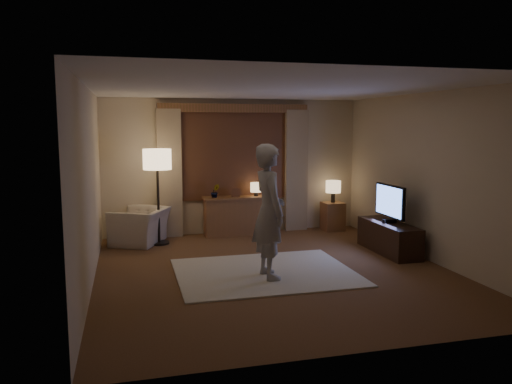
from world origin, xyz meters
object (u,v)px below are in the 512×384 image
object	(u,v)px
armchair	(140,226)
person	(269,211)
side_table	(333,216)
tv_stand	(389,237)
sideboard	(236,217)

from	to	relation	value
armchair	person	bearing A→B (deg)	58.68
side_table	tv_stand	xyz separation A→B (m)	(0.18, -1.91, -0.03)
tv_stand	person	distance (m)	2.56
tv_stand	armchair	bearing A→B (deg)	157.10
armchair	person	size ratio (longest dim) A/B	0.53
sideboard	person	size ratio (longest dim) A/B	0.66
sideboard	person	distance (m)	2.89
sideboard	armchair	xyz separation A→B (m)	(-1.80, -0.28, -0.04)
tv_stand	person	bearing A→B (deg)	-159.49
side_table	person	xyz separation A→B (m)	(-2.13, -2.78, 0.66)
sideboard	person	bearing A→B (deg)	-92.98
sideboard	armchair	world-z (taller)	sideboard
tv_stand	person	size ratio (longest dim) A/B	0.76
tv_stand	person	xyz separation A→B (m)	(-2.31, -0.87, 0.69)
armchair	sideboard	bearing A→B (deg)	124.57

